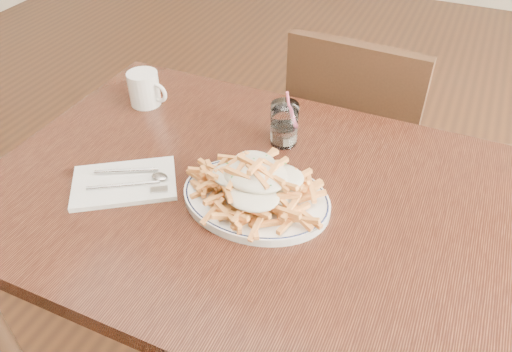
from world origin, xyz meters
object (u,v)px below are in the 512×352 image
at_px(water_glass, 284,126).
at_px(coffee_mug, 145,89).
at_px(table, 262,219).
at_px(chair_far, 354,140).
at_px(loaded_fries, 256,179).
at_px(fries_plate, 256,198).

distance_m(water_glass, coffee_mug, 0.40).
bearing_deg(table, chair_far, 84.86).
xyz_separation_m(loaded_fries, water_glass, (-0.03, 0.22, -0.02)).
distance_m(chair_far, coffee_mug, 0.71).
distance_m(table, loaded_fries, 0.14).
height_order(water_glass, coffee_mug, water_glass).
bearing_deg(coffee_mug, table, -25.77).
height_order(chair_far, water_glass, water_glass).
bearing_deg(chair_far, coffee_mug, -138.81).
height_order(fries_plate, water_glass, water_glass).
bearing_deg(fries_plate, loaded_fries, 88.21).
bearing_deg(fries_plate, table, 88.38).
bearing_deg(loaded_fries, water_glass, 96.85).
bearing_deg(table, water_glass, 98.24).
bearing_deg(water_glass, table, -81.76).
relative_size(fries_plate, water_glass, 2.60).
height_order(chair_far, fries_plate, chair_far).
distance_m(fries_plate, water_glass, 0.23).
bearing_deg(chair_far, table, -95.14).
height_order(fries_plate, loaded_fries, loaded_fries).
bearing_deg(fries_plate, water_glass, 96.85).
xyz_separation_m(chair_far, coffee_mug, (-0.48, -0.42, 0.30)).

